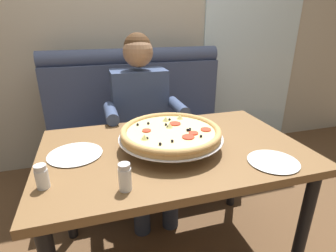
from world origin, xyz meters
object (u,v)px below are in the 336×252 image
at_px(dining_table, 173,162).
at_px(plate_near_right, 273,160).
at_px(shaker_oregano, 125,179).
at_px(shaker_parmesan, 42,178).
at_px(patio_chair, 215,81).
at_px(pizza, 171,133).
at_px(plate_near_left, 75,153).
at_px(diner_main, 143,115).
at_px(booth_bench, 142,139).

height_order(dining_table, plate_near_right, plate_near_right).
relative_size(shaker_oregano, shaker_parmesan, 1.14).
distance_m(shaker_parmesan, patio_chair, 3.18).
height_order(dining_table, pizza, pizza).
relative_size(dining_table, plate_near_left, 5.10).
distance_m(pizza, plate_near_left, 0.47).
height_order(diner_main, plate_near_left, diner_main).
bearing_deg(pizza, plate_near_left, 172.93).
bearing_deg(booth_bench, pizza, -90.91).
xyz_separation_m(booth_bench, pizza, (-0.01, -0.89, 0.43)).
bearing_deg(plate_near_right, plate_near_left, 159.01).
bearing_deg(plate_near_left, plate_near_right, -20.99).
xyz_separation_m(shaker_oregano, patio_chair, (1.66, 2.59, -0.27)).
bearing_deg(shaker_parmesan, booth_bench, 61.41).
relative_size(diner_main, patio_chair, 1.48).
bearing_deg(shaker_oregano, patio_chair, 57.38).
xyz_separation_m(dining_table, shaker_parmesan, (-0.59, -0.19, 0.13)).
bearing_deg(shaker_parmesan, diner_main, 55.70).
bearing_deg(plate_near_right, patio_chair, 69.09).
xyz_separation_m(booth_bench, plate_near_right, (0.39, -1.17, 0.36)).
bearing_deg(plate_near_right, pizza, 145.71).
xyz_separation_m(plate_near_left, plate_near_right, (0.87, -0.33, -0.00)).
xyz_separation_m(shaker_oregano, shaker_parmesan, (-0.30, 0.10, -0.01)).
height_order(diner_main, pizza, diner_main).
relative_size(shaker_parmesan, plate_near_left, 0.38).
height_order(diner_main, shaker_oregano, diner_main).
xyz_separation_m(pizza, plate_near_left, (-0.46, 0.06, -0.07)).
distance_m(shaker_oregano, patio_chair, 3.09).
bearing_deg(shaker_oregano, diner_main, 74.67).
height_order(booth_bench, patio_chair, booth_bench).
xyz_separation_m(diner_main, plate_near_right, (0.42, -0.90, 0.05)).
distance_m(pizza, patio_chair, 2.71).
distance_m(plate_near_right, patio_chair, 2.77).
xyz_separation_m(booth_bench, diner_main, (-0.03, -0.27, 0.31)).
bearing_deg(diner_main, patio_chair, 49.97).
relative_size(pizza, plate_near_left, 2.01).
bearing_deg(diner_main, plate_near_left, -128.08).
xyz_separation_m(pizza, shaker_oregano, (-0.27, -0.29, -0.04)).
relative_size(dining_table, pizza, 2.53).
height_order(pizza, shaker_oregano, pizza).
bearing_deg(booth_bench, plate_near_right, -71.52).
height_order(dining_table, plate_near_left, plate_near_left).
distance_m(diner_main, shaker_oregano, 0.95).
bearing_deg(pizza, shaker_oregano, -132.90).
relative_size(diner_main, pizza, 2.45).
relative_size(shaker_oregano, plate_near_right, 0.49).
bearing_deg(plate_near_right, diner_main, 115.20).
relative_size(booth_bench, shaker_parmesan, 15.53).
xyz_separation_m(dining_table, diner_main, (-0.03, 0.62, 0.05)).
distance_m(shaker_parmesan, plate_near_left, 0.27).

